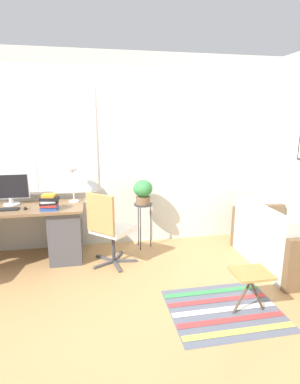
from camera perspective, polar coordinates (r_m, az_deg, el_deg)
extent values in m
plane|color=tan|center=(3.97, -13.36, -13.79)|extent=(14.00, 14.00, 0.00)
cube|color=silver|center=(4.30, -13.94, 7.13)|extent=(9.00, 0.06, 2.70)
cube|color=silver|center=(4.38, -25.76, 8.86)|extent=(0.78, 0.02, 1.46)
cube|color=white|center=(4.37, -25.80, 8.85)|extent=(0.71, 0.01, 1.39)
cube|color=silver|center=(4.25, -15.48, 9.59)|extent=(0.78, 0.02, 1.46)
cube|color=white|center=(4.24, -15.49, 9.58)|extent=(0.71, 0.01, 1.39)
cube|color=silver|center=(4.40, -19.94, -0.02)|extent=(1.60, 0.11, 0.04)
cube|color=#4C4C51|center=(4.14, -15.65, -7.50)|extent=(0.40, 0.57, 0.70)
cylinder|color=silver|center=(4.29, -24.84, -2.10)|extent=(0.21, 0.21, 0.02)
cylinder|color=silver|center=(4.28, -24.90, -1.50)|extent=(0.05, 0.05, 0.08)
cube|color=silver|center=(4.24, -25.14, 0.99)|extent=(0.47, 0.02, 0.32)
cube|color=black|center=(4.23, -25.18, 0.95)|extent=(0.44, 0.01, 0.30)
cube|color=black|center=(4.06, -25.95, -3.01)|extent=(0.32, 0.12, 0.02)
ellipsoid|color=black|center=(3.98, -22.65, -2.87)|extent=(0.04, 0.07, 0.03)
cylinder|color=white|center=(4.17, -14.26, -1.70)|extent=(0.14, 0.14, 0.01)
cylinder|color=white|center=(4.12, -14.43, 1.16)|extent=(0.02, 0.02, 0.41)
ellipsoid|color=white|center=(4.08, -14.62, 4.37)|extent=(0.13, 0.13, 0.09)
cube|color=#2851B2|center=(3.86, -18.61, -2.94)|extent=(0.21, 0.14, 0.04)
cube|color=red|center=(3.86, -18.62, -2.40)|extent=(0.21, 0.17, 0.03)
cube|color=black|center=(3.85, -18.67, -2.01)|extent=(0.21, 0.16, 0.02)
cube|color=white|center=(3.86, -18.76, -1.66)|extent=(0.17, 0.17, 0.02)
cube|color=black|center=(3.84, -18.62, -1.22)|extent=(0.23, 0.16, 0.04)
cube|color=orange|center=(3.84, -18.73, -0.65)|extent=(0.17, 0.16, 0.03)
cube|color=#47474C|center=(4.10, -8.53, -12.41)|extent=(0.24, 0.23, 0.03)
cube|color=#47474C|center=(3.95, -8.75, -13.51)|extent=(0.28, 0.18, 0.03)
cube|color=#47474C|center=(3.89, -6.30, -13.88)|extent=(0.09, 0.30, 0.03)
cube|color=#47474C|center=(4.01, -4.70, -12.94)|extent=(0.30, 0.07, 0.03)
cube|color=#47474C|center=(4.14, -6.12, -12.08)|extent=(0.16, 0.28, 0.03)
cylinder|color=#333338|center=(3.93, -6.97, -10.17)|extent=(0.04, 0.04, 0.39)
cube|color=silver|center=(3.84, -7.06, -7.06)|extent=(0.61, 0.61, 0.06)
cube|color=#B2844C|center=(3.59, -9.46, -4.11)|extent=(0.32, 0.30, 0.47)
cube|color=beige|center=(4.25, 23.92, -9.78)|extent=(0.78, 1.14, 0.41)
cube|color=beige|center=(3.95, 20.69, -5.31)|extent=(0.16, 1.14, 0.35)
cube|color=brown|center=(4.69, 19.80, -5.94)|extent=(0.78, 0.09, 0.60)
cylinder|color=#333338|center=(4.22, -1.33, -2.37)|extent=(0.26, 0.26, 0.02)
cylinder|color=#333338|center=(4.33, 0.14, -6.47)|extent=(0.01, 0.01, 0.63)
cylinder|color=#333338|center=(4.40, -2.22, -6.18)|extent=(0.01, 0.01, 0.63)
cylinder|color=#333338|center=(4.22, -1.83, -7.04)|extent=(0.01, 0.01, 0.63)
cylinder|color=brown|center=(4.20, -1.33, -1.54)|extent=(0.20, 0.20, 0.11)
ellipsoid|color=#388442|center=(4.16, -1.35, 0.67)|extent=(0.27, 0.27, 0.24)
cube|color=#565B6B|center=(3.21, 13.97, -20.93)|extent=(1.07, 0.87, 0.01)
cube|color=#DBCC4C|center=(2.98, 16.73, -24.06)|extent=(1.05, 0.07, 0.00)
cube|color=#C63838|center=(3.09, 15.29, -22.41)|extent=(1.05, 0.07, 0.00)
cube|color=white|center=(3.21, 13.98, -20.87)|extent=(1.05, 0.07, 0.00)
cube|color=#C63838|center=(3.32, 12.79, -19.42)|extent=(1.05, 0.07, 0.00)
cube|color=#388E4C|center=(3.45, 11.70, -18.08)|extent=(1.05, 0.07, 0.00)
cube|color=olive|center=(3.04, 18.77, -14.43)|extent=(0.35, 0.30, 0.02)
cylinder|color=#4C3D2D|center=(3.12, 17.43, -18.03)|extent=(0.21, 0.02, 0.41)
cylinder|color=#4C3D2D|center=(3.17, 19.48, -17.61)|extent=(0.21, 0.02, 0.41)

